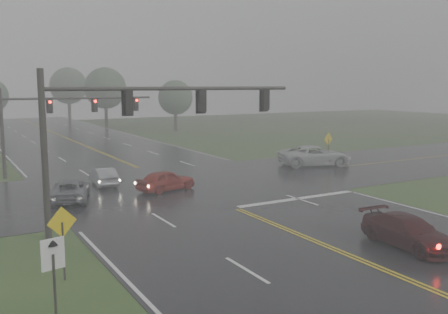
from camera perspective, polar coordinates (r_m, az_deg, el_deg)
main_road at (r=33.11m, az=-3.80°, el=-3.78°), size 18.00×160.00×0.02m
cross_street at (r=34.88m, az=-5.24°, el=-3.18°), size 120.00×14.00×0.02m
stop_bar at (r=30.80m, az=8.42°, el=-4.78°), size 8.50×0.50×0.01m
sedan_maroon at (r=23.16m, az=20.25°, el=-9.64°), size 2.12×4.67×1.33m
sedan_red at (r=32.99m, az=-6.63°, el=-3.87°), size 4.25×2.48×1.36m
sedan_silver at (r=35.51m, az=-13.57°, el=-3.17°), size 1.54×3.81×1.23m
car_grey at (r=31.44m, az=-17.14°, el=-4.80°), size 3.42×5.03×1.28m
pickup_white at (r=43.47m, az=10.34°, el=-0.99°), size 6.77×4.70×1.72m
signal_gantry_near at (r=24.29m, az=-10.57°, el=4.41°), size 13.25×0.33×7.62m
signal_gantry_far at (r=40.37m, az=-19.06°, el=4.64°), size 11.61×0.34×6.63m
sign_diamond_west at (r=18.67m, az=-17.98°, el=-8.03°), size 1.09×0.32×2.69m
sign_arrow_white at (r=14.36m, az=-18.89°, el=-12.13°), size 0.64×0.18×2.90m
sign_diamond_east at (r=44.07m, az=11.83°, el=1.59°), size 1.15×0.32×2.81m
tree_ne_a at (r=81.51m, az=-13.42°, el=7.66°), size 6.53×6.53×9.58m
tree_e_near at (r=74.86m, az=-5.58°, el=6.78°), size 5.14×5.14×7.55m
tree_n_far at (r=98.53m, az=-17.36°, el=7.77°), size 6.84×6.84×10.05m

